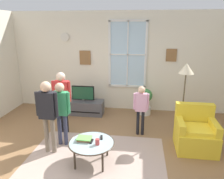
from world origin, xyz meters
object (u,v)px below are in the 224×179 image
(person_green_shirt, at_px, (61,107))
(floor_lamp, at_px, (186,76))
(coffee_table, at_px, (91,143))
(person_red_shirt, at_px, (62,96))
(armchair, at_px, (195,133))
(book_stack, at_px, (84,139))
(person_black_shirt, at_px, (48,109))
(potted_plant_by_window, at_px, (145,100))
(television, at_px, (83,93))
(person_pink_shirt, at_px, (141,105))
(cup, at_px, (97,142))
(remote_near_cup, at_px, (92,141))
(remote_near_books, at_px, (102,137))
(tv_stand, at_px, (84,107))

(person_green_shirt, height_order, floor_lamp, floor_lamp)
(coffee_table, relative_size, person_red_shirt, 0.58)
(armchair, relative_size, book_stack, 3.35)
(person_black_shirt, bearing_deg, armchair, 10.96)
(person_green_shirt, relative_size, potted_plant_by_window, 1.81)
(television, xyz_separation_m, floor_lamp, (2.51, -0.83, 0.76))
(armchair, xyz_separation_m, book_stack, (-2.09, -0.71, 0.11))
(coffee_table, bearing_deg, book_stack, 160.50)
(armchair, bearing_deg, person_pink_shirt, 159.04)
(person_black_shirt, bearing_deg, television, 86.06)
(cup, bearing_deg, armchair, 24.23)
(person_green_shirt, distance_m, floor_lamp, 2.69)
(cup, bearing_deg, coffee_table, 153.43)
(armchair, height_order, floor_lamp, floor_lamp)
(coffee_table, bearing_deg, remote_near_cup, 95.73)
(remote_near_books, height_order, person_black_shirt, person_black_shirt)
(remote_near_cup, relative_size, floor_lamp, 0.09)
(person_red_shirt, distance_m, person_green_shirt, 0.56)
(book_stack, height_order, person_pink_shirt, person_pink_shirt)
(television, bearing_deg, book_stack, -74.28)
(person_black_shirt, xyz_separation_m, person_pink_shirt, (1.72, 0.97, -0.18))
(tv_stand, distance_m, television, 0.42)
(person_red_shirt, bearing_deg, remote_near_books, -39.60)
(coffee_table, relative_size, potted_plant_by_window, 1.13)
(person_black_shirt, bearing_deg, remote_near_books, -2.01)
(remote_near_cup, bearing_deg, person_black_shirt, 167.11)
(armchair, relative_size, person_pink_shirt, 0.76)
(armchair, bearing_deg, person_red_shirt, 174.19)
(remote_near_books, height_order, floor_lamp, floor_lamp)
(tv_stand, height_order, floor_lamp, floor_lamp)
(person_green_shirt, bearing_deg, floor_lamp, 18.06)
(remote_near_cup, relative_size, potted_plant_by_window, 0.19)
(person_pink_shirt, bearing_deg, remote_near_cup, -126.08)
(television, relative_size, armchair, 0.71)
(remote_near_cup, bearing_deg, person_red_shirt, 131.13)
(television, height_order, person_black_shirt, person_black_shirt)
(person_red_shirt, bearing_deg, person_black_shirt, -87.70)
(person_red_shirt, bearing_deg, potted_plant_by_window, 35.21)
(tv_stand, relative_size, remote_near_books, 7.93)
(remote_near_books, height_order, person_green_shirt, person_green_shirt)
(tv_stand, distance_m, remote_near_cup, 2.29)
(person_green_shirt, bearing_deg, person_red_shirt, 108.03)
(cup, relative_size, potted_plant_by_window, 0.15)
(cup, distance_m, person_green_shirt, 1.10)
(coffee_table, height_order, person_black_shirt, person_black_shirt)
(tv_stand, distance_m, person_red_shirt, 1.33)
(tv_stand, xyz_separation_m, person_black_shirt, (-0.13, -1.96, 0.70))
(person_black_shirt, height_order, potted_plant_by_window, person_black_shirt)
(coffee_table, distance_m, person_black_shirt, 1.04)
(person_black_shirt, xyz_separation_m, floor_lamp, (2.64, 1.13, 0.47))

